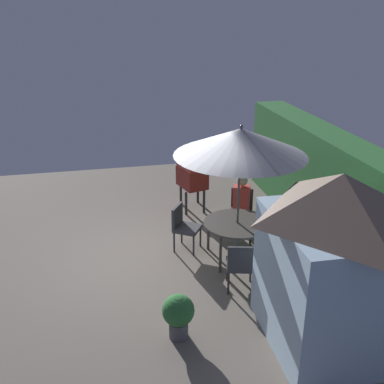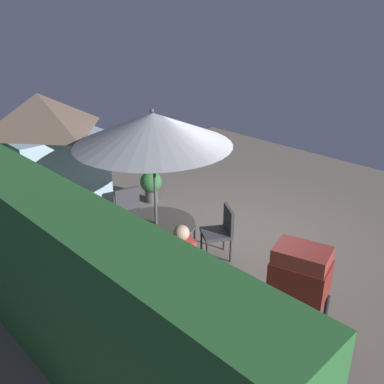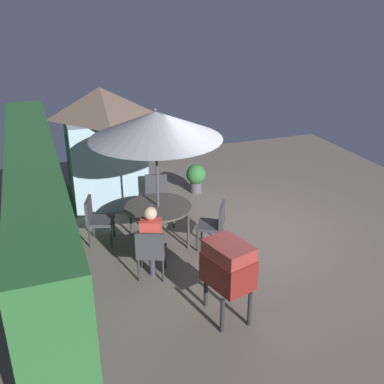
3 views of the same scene
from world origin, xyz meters
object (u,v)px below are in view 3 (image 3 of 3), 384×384
at_px(patio_umbrella, 155,125).
at_px(chair_toward_hedge, 157,194).
at_px(patio_table, 158,209).
at_px(chair_near_shed, 151,250).
at_px(bbq_grill, 228,266).
at_px(garden_shed, 104,143).
at_px(person_in_red, 151,234).
at_px(chair_far_side, 215,222).
at_px(potted_plant_by_shed, 196,176).
at_px(chair_toward_house, 96,218).

xyz_separation_m(patio_umbrella, chair_toward_hedge, (1.06, -0.27, -1.76)).
relative_size(patio_table, patio_umbrella, 0.48).
bearing_deg(chair_near_shed, bbq_grill, -149.51).
xyz_separation_m(garden_shed, person_in_red, (-3.52, -0.11, -0.51)).
bearing_deg(chair_far_side, potted_plant_by_shed, -12.95).
height_order(garden_shed, chair_toward_house, garden_shed).
distance_m(garden_shed, potted_plant_by_shed, 2.27).
bearing_deg(chair_toward_house, chair_near_shed, -156.46).
distance_m(patio_umbrella, potted_plant_by_shed, 3.11).
bearing_deg(chair_far_side, person_in_red, 109.46).
bearing_deg(garden_shed, bbq_grill, -170.17).
bearing_deg(patio_umbrella, garden_shed, 12.14).
bearing_deg(potted_plant_by_shed, chair_toward_hedge, 126.87).
distance_m(chair_far_side, chair_toward_house, 2.22).
height_order(patio_table, person_in_red, person_in_red).
relative_size(bbq_grill, person_in_red, 0.95).
bearing_deg(person_in_red, chair_near_shed, 158.00).
bearing_deg(patio_table, chair_toward_house, 71.43).
distance_m(chair_near_shed, chair_toward_hedge, 2.29).
xyz_separation_m(patio_umbrella, chair_far_side, (-0.57, -0.91, -1.76)).
height_order(bbq_grill, chair_near_shed, bbq_grill).
xyz_separation_m(patio_table, person_in_red, (-1.04, 0.42, 0.10)).
distance_m(garden_shed, patio_umbrella, 2.72).
bearing_deg(patio_umbrella, potted_plant_by_shed, -37.06).
relative_size(bbq_grill, chair_toward_hedge, 1.33).
height_order(garden_shed, potted_plant_by_shed, garden_shed).
relative_size(patio_umbrella, chair_toward_house, 2.87).
relative_size(garden_shed, chair_near_shed, 2.82).
bearing_deg(chair_far_side, patio_umbrella, 57.58).
distance_m(bbq_grill, chair_toward_hedge, 3.51).
bearing_deg(patio_table, patio_umbrella, 180.00).
height_order(chair_toward_house, potted_plant_by_shed, chair_toward_house).
bearing_deg(chair_near_shed, chair_far_side, -68.03).
bearing_deg(garden_shed, person_in_red, -178.20).
xyz_separation_m(chair_toward_house, potted_plant_by_shed, (1.60, -2.60, -0.12)).
bearing_deg(chair_toward_house, potted_plant_by_shed, -58.29).
distance_m(chair_near_shed, potted_plant_by_shed, 3.66).
bearing_deg(potted_plant_by_shed, bbq_grill, 165.10).
relative_size(garden_shed, patio_umbrella, 0.98).
distance_m(garden_shed, chair_far_side, 3.46).
bearing_deg(potted_plant_by_shed, garden_shed, 76.20).
bearing_deg(chair_toward_house, person_in_red, -154.23).
relative_size(patio_table, chair_near_shed, 1.38).
distance_m(patio_table, bbq_grill, 2.46).
relative_size(patio_table, chair_toward_house, 1.38).
distance_m(bbq_grill, chair_toward_house, 3.16).
relative_size(chair_far_side, chair_toward_house, 1.00).
bearing_deg(potted_plant_by_shed, chair_far_side, 167.05).
distance_m(bbq_grill, chair_near_shed, 1.56).
height_order(garden_shed, patio_umbrella, patio_umbrella).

